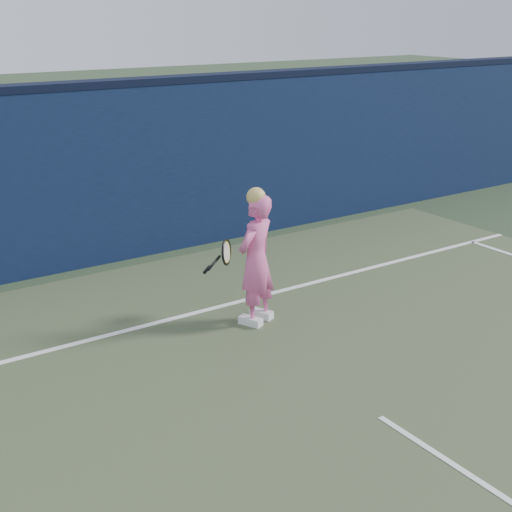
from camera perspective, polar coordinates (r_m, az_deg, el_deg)
ground at (r=6.20m, az=16.51°, el=-16.42°), size 80.00×80.00×0.00m
backstop_wall at (r=10.64m, az=-10.51°, el=6.48°), size 24.00×0.40×2.50m
wall_cap at (r=10.44m, az=-10.95°, el=13.46°), size 24.00×0.42×0.10m
player at (r=8.23m, az=0.00°, el=-0.26°), size 0.67×0.57×1.64m
racket at (r=8.48m, az=-2.50°, el=0.20°), size 0.56×0.32×0.33m
court_lines at (r=6.03m, az=19.01°, el=-17.65°), size 11.00×12.04×0.01m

